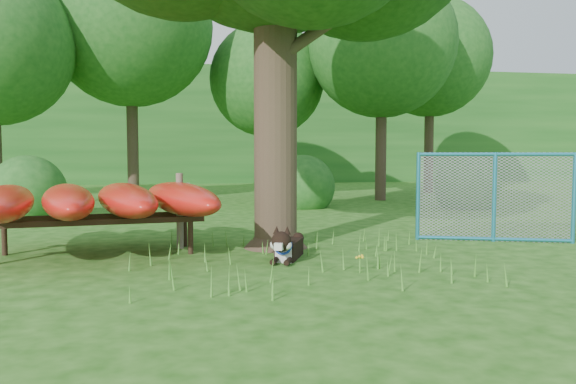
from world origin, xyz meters
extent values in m
plane|color=#1C5010|center=(0.00, 0.00, 0.00)|extent=(80.00, 80.00, 0.00)
cylinder|color=#382A1E|center=(0.20, 2.39, 2.73)|extent=(0.81, 0.81, 5.47)
cone|color=#382A1E|center=(0.20, 2.39, 0.27)|extent=(1.22, 1.22, 0.55)
cylinder|color=#382A1E|center=(0.84, 2.27, 3.50)|extent=(1.56, 0.46, 1.17)
cylinder|color=#382A1E|center=(-0.30, 2.70, 3.94)|extent=(1.09, 0.96, 1.12)
cylinder|color=brown|center=(-1.35, 2.56, 0.62)|extent=(0.13, 0.13, 1.23)
cylinder|color=brown|center=(-1.35, 2.56, 1.04)|extent=(0.34, 0.12, 0.07)
cylinder|color=black|center=(-1.18, 2.03, 0.26)|extent=(0.09, 0.09, 0.52)
cylinder|color=black|center=(-3.98, 2.39, 0.26)|extent=(0.09, 0.09, 0.52)
cylinder|color=black|center=(-1.28, 2.75, 0.26)|extent=(0.09, 0.09, 0.52)
cube|color=black|center=(-2.53, 1.85, 0.54)|extent=(3.12, 0.50, 0.08)
cube|color=black|center=(-2.63, 2.57, 0.54)|extent=(3.12, 0.50, 0.08)
ellipsoid|color=red|center=(-3.82, 2.04, 0.84)|extent=(1.35, 3.22, 0.50)
ellipsoid|color=red|center=(-3.00, 2.15, 0.84)|extent=(1.45, 3.22, 0.50)
ellipsoid|color=red|center=(-2.17, 2.27, 0.84)|extent=(1.55, 3.22, 0.50)
ellipsoid|color=red|center=(-1.34, 2.38, 0.84)|extent=(1.65, 3.21, 0.50)
cube|color=black|center=(0.26, 1.43, 0.13)|extent=(0.55, 0.82, 0.26)
cube|color=white|center=(0.13, 1.13, 0.12)|extent=(0.28, 0.23, 0.24)
sphere|color=black|center=(0.06, 0.94, 0.33)|extent=(0.28, 0.28, 0.28)
cube|color=white|center=(0.01, 0.82, 0.28)|extent=(0.16, 0.18, 0.10)
sphere|color=white|center=(-0.03, 0.96, 0.28)|extent=(0.13, 0.13, 0.13)
sphere|color=white|center=(0.13, 0.89, 0.28)|extent=(0.13, 0.13, 0.13)
cone|color=black|center=(0.01, 1.01, 0.48)|extent=(0.15, 0.15, 0.14)
cone|color=black|center=(0.15, 0.96, 0.48)|extent=(0.12, 0.13, 0.14)
cylinder|color=black|center=(-0.02, 1.01, 0.05)|extent=(0.19, 0.33, 0.08)
cylinder|color=black|center=(0.16, 0.94, 0.05)|extent=(0.19, 0.33, 0.08)
sphere|color=black|center=(0.47, 1.80, 0.24)|extent=(0.17, 0.17, 0.17)
torus|color=#1839B7|center=(0.09, 1.03, 0.26)|extent=(0.28, 0.18, 0.27)
cylinder|color=teal|center=(2.84, 2.79, 0.78)|extent=(0.09, 0.09, 1.57)
cylinder|color=teal|center=(4.07, 2.36, 0.78)|extent=(0.09, 0.09, 1.57)
cylinder|color=teal|center=(5.31, 1.92, 0.78)|extent=(0.09, 0.09, 1.57)
cylinder|color=teal|center=(4.07, 2.36, 1.53)|extent=(2.49, 0.93, 0.06)
cylinder|color=teal|center=(4.07, 2.36, 0.04)|extent=(2.49, 0.93, 0.06)
plane|color=gray|center=(4.07, 2.36, 0.78)|extent=(2.47, 0.87, 2.62)
cylinder|color=#4F9530|center=(0.99, 0.26, 0.10)|extent=(0.02, 0.02, 0.21)
sphere|color=yellow|center=(0.99, 0.26, 0.21)|extent=(0.04, 0.04, 0.04)
sphere|color=yellow|center=(1.02, 0.29, 0.22)|extent=(0.04, 0.04, 0.04)
sphere|color=yellow|center=(0.95, 0.28, 0.20)|extent=(0.04, 0.04, 0.04)
sphere|color=yellow|center=(1.01, 0.23, 0.21)|extent=(0.04, 0.04, 0.04)
sphere|color=yellow|center=(0.97, 0.23, 0.22)|extent=(0.04, 0.04, 0.04)
cylinder|color=#382A1E|center=(-3.00, 12.00, 2.62)|extent=(0.36, 0.36, 5.25)
sphere|color=#1C561C|center=(-3.00, 12.00, 5.62)|extent=(5.20, 5.20, 5.20)
cylinder|color=#382A1E|center=(1.50, 13.00, 1.92)|extent=(0.36, 0.36, 3.85)
sphere|color=#1C561C|center=(1.50, 13.00, 4.12)|extent=(4.00, 4.00, 4.00)
cylinder|color=#382A1E|center=(5.00, 11.00, 2.38)|extent=(0.36, 0.36, 4.76)
sphere|color=#1C561C|center=(5.00, 11.00, 5.10)|extent=(4.80, 4.80, 4.80)
cylinder|color=#382A1E|center=(8.00, 14.00, 2.45)|extent=(0.36, 0.36, 4.90)
sphere|color=#1C561C|center=(8.00, 14.00, 5.25)|extent=(4.60, 4.60, 4.60)
sphere|color=#1C561C|center=(-5.00, 7.50, 0.00)|extent=(1.80, 1.80, 1.80)
sphere|color=#1C561C|center=(6.50, 8.00, 0.00)|extent=(1.80, 1.80, 1.80)
sphere|color=#1C561C|center=(2.00, 9.00, 0.00)|extent=(1.80, 1.80, 1.80)
cube|color=#1C561C|center=(0.00, 28.00, 3.00)|extent=(80.00, 12.00, 6.00)
camera|label=1|loc=(-1.17, -6.68, 1.56)|focal=35.00mm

